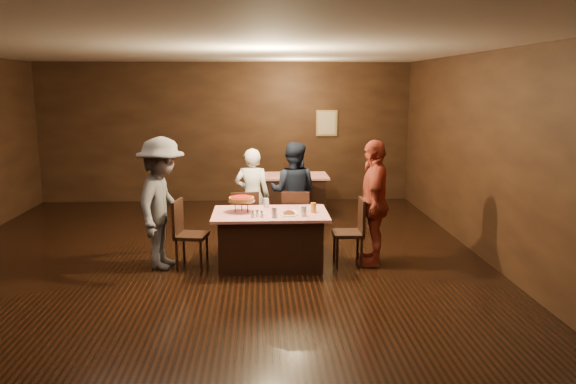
{
  "coord_description": "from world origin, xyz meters",
  "views": [
    {
      "loc": [
        0.74,
        -7.23,
        2.52
      ],
      "look_at": [
        1.14,
        0.7,
        1.0
      ],
      "focal_mm": 35.0,
      "sensor_mm": 36.0,
      "label": 1
    }
  ],
  "objects_px": {
    "chair_end_left": "(192,234)",
    "chair_far_right": "(295,220)",
    "chair_back_near": "(297,197)",
    "chair_back_far": "(293,184)",
    "diner_navy_hoodie": "(293,192)",
    "glass_front_right": "(304,211)",
    "chair_end_right": "(348,232)",
    "glass_amber": "(313,208)",
    "diner_red_shirt": "(374,203)",
    "plate_empty": "(309,209)",
    "pizza_stand": "(241,199)",
    "chair_far_left": "(243,221)",
    "main_table": "(270,239)",
    "back_table": "(295,194)",
    "glass_back": "(266,203)",
    "glass_front_left": "(274,212)",
    "diner_white_jacket": "(252,196)",
    "diner_grey_knit": "(162,203)"
  },
  "relations": [
    {
      "from": "chair_end_right",
      "to": "diner_red_shirt",
      "type": "relative_size",
      "value": 0.53
    },
    {
      "from": "diner_grey_knit",
      "to": "glass_amber",
      "type": "relative_size",
      "value": 13.06
    },
    {
      "from": "glass_front_left",
      "to": "diner_grey_knit",
      "type": "bearing_deg",
      "value": 168.44
    },
    {
      "from": "chair_end_left",
      "to": "chair_far_right",
      "type": "bearing_deg",
      "value": -54.28
    },
    {
      "from": "chair_back_near",
      "to": "chair_end_right",
      "type": "bearing_deg",
      "value": -65.02
    },
    {
      "from": "chair_back_far",
      "to": "glass_amber",
      "type": "relative_size",
      "value": 6.79
    },
    {
      "from": "diner_red_shirt",
      "to": "glass_back",
      "type": "bearing_deg",
      "value": -89.21
    },
    {
      "from": "diner_navy_hoodie",
      "to": "plate_empty",
      "type": "bearing_deg",
      "value": 113.09
    },
    {
      "from": "chair_far_right",
      "to": "chair_far_left",
      "type": "bearing_deg",
      "value": 3.75
    },
    {
      "from": "chair_far_right",
      "to": "chair_end_left",
      "type": "height_order",
      "value": "same"
    },
    {
      "from": "chair_far_right",
      "to": "glass_front_right",
      "type": "height_order",
      "value": "chair_far_right"
    },
    {
      "from": "chair_back_near",
      "to": "plate_empty",
      "type": "relative_size",
      "value": 3.8
    },
    {
      "from": "plate_empty",
      "to": "chair_far_left",
      "type": "bearing_deg",
      "value": 147.72
    },
    {
      "from": "diner_red_shirt",
      "to": "glass_back",
      "type": "distance_m",
      "value": 1.54
    },
    {
      "from": "pizza_stand",
      "to": "plate_empty",
      "type": "xyz_separation_m",
      "value": [
        0.95,
        0.1,
        -0.17
      ]
    },
    {
      "from": "chair_back_near",
      "to": "diner_red_shirt",
      "type": "xyz_separation_m",
      "value": [
        0.91,
        -2.57,
        0.42
      ]
    },
    {
      "from": "diner_navy_hoodie",
      "to": "glass_front_right",
      "type": "height_order",
      "value": "diner_navy_hoodie"
    },
    {
      "from": "chair_far_right",
      "to": "plate_empty",
      "type": "xyz_separation_m",
      "value": [
        0.15,
        -0.6,
        0.3
      ]
    },
    {
      "from": "diner_grey_knit",
      "to": "chair_far_right",
      "type": "bearing_deg",
      "value": -58.37
    },
    {
      "from": "back_table",
      "to": "diner_grey_knit",
      "type": "xyz_separation_m",
      "value": [
        -2.04,
        -3.25,
        0.53
      ]
    },
    {
      "from": "diner_red_shirt",
      "to": "chair_back_far",
      "type": "bearing_deg",
      "value": -154.64
    },
    {
      "from": "back_table",
      "to": "chair_far_left",
      "type": "distance_m",
      "value": 2.69
    },
    {
      "from": "chair_back_near",
      "to": "pizza_stand",
      "type": "bearing_deg",
      "value": -97.8
    },
    {
      "from": "back_table",
      "to": "chair_far_right",
      "type": "relative_size",
      "value": 1.37
    },
    {
      "from": "chair_end_right",
      "to": "glass_front_left",
      "type": "distance_m",
      "value": 1.15
    },
    {
      "from": "glass_front_right",
      "to": "chair_far_left",
      "type": "bearing_deg",
      "value": 130.36
    },
    {
      "from": "plate_empty",
      "to": "chair_back_far",
      "type": "bearing_deg",
      "value": 90.07
    },
    {
      "from": "main_table",
      "to": "glass_back",
      "type": "relative_size",
      "value": 11.43
    },
    {
      "from": "glass_front_right",
      "to": "glass_back",
      "type": "distance_m",
      "value": 0.74
    },
    {
      "from": "chair_end_left",
      "to": "chair_back_far",
      "type": "xyz_separation_m",
      "value": [
        1.65,
        3.87,
        0.0
      ]
    },
    {
      "from": "diner_navy_hoodie",
      "to": "glass_front_right",
      "type": "distance_m",
      "value": 1.54
    },
    {
      "from": "main_table",
      "to": "chair_back_near",
      "type": "height_order",
      "value": "chair_back_near"
    },
    {
      "from": "main_table",
      "to": "chair_end_left",
      "type": "distance_m",
      "value": 1.1
    },
    {
      "from": "main_table",
      "to": "chair_far_right",
      "type": "distance_m",
      "value": 0.85
    },
    {
      "from": "plate_empty",
      "to": "chair_far_right",
      "type": "bearing_deg",
      "value": 104.04
    },
    {
      "from": "main_table",
      "to": "diner_navy_hoodie",
      "type": "xyz_separation_m",
      "value": [
        0.4,
        1.29,
        0.43
      ]
    },
    {
      "from": "back_table",
      "to": "glass_front_left",
      "type": "distance_m",
      "value": 3.63
    },
    {
      "from": "diner_red_shirt",
      "to": "plate_empty",
      "type": "xyz_separation_m",
      "value": [
        -0.91,
        0.15,
        -0.11
      ]
    },
    {
      "from": "main_table",
      "to": "chair_back_near",
      "type": "distance_m",
      "value": 2.63
    },
    {
      "from": "glass_front_left",
      "to": "glass_amber",
      "type": "bearing_deg",
      "value": 24.44
    },
    {
      "from": "chair_back_far",
      "to": "plate_empty",
      "type": "height_order",
      "value": "chair_back_far"
    },
    {
      "from": "glass_back",
      "to": "chair_back_near",
      "type": "bearing_deg",
      "value": 75.28
    },
    {
      "from": "chair_far_left",
      "to": "chair_end_right",
      "type": "relative_size",
      "value": 1.0
    },
    {
      "from": "diner_navy_hoodie",
      "to": "glass_front_left",
      "type": "height_order",
      "value": "diner_navy_hoodie"
    },
    {
      "from": "chair_end_right",
      "to": "glass_amber",
      "type": "height_order",
      "value": "chair_end_right"
    },
    {
      "from": "pizza_stand",
      "to": "glass_amber",
      "type": "relative_size",
      "value": 2.71
    },
    {
      "from": "chair_back_near",
      "to": "chair_end_left",
      "type": "bearing_deg",
      "value": -109.87
    },
    {
      "from": "diner_red_shirt",
      "to": "pizza_stand",
      "type": "bearing_deg",
      "value": -79.49
    },
    {
      "from": "pizza_stand",
      "to": "diner_white_jacket",
      "type": "bearing_deg",
      "value": 83.0
    },
    {
      "from": "chair_far_right",
      "to": "chair_back_near",
      "type": "xyz_separation_m",
      "value": [
        0.15,
        1.82,
        0.0
      ]
    }
  ]
}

